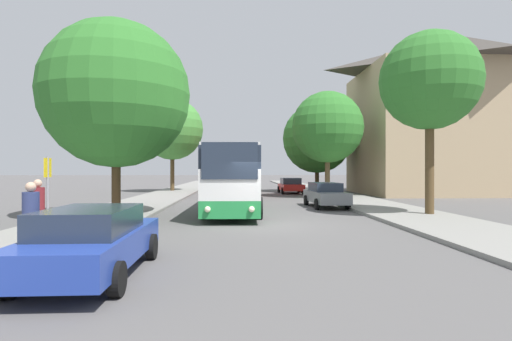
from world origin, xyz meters
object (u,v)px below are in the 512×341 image
Objects in this scene: parked_car_left_curb at (92,240)px; tree_right_far at (317,139)px; parked_car_right_near at (326,194)px; parked_car_right_far at (291,185)px; tree_left_far at (116,95)px; tree_right_near at (430,81)px; bus_stop_sign at (48,186)px; bus_middle at (237,174)px; tree_right_mid at (327,127)px; bus_front at (234,178)px; pedestrian_waiting_near at (38,210)px; tree_left_near at (172,129)px; pedestrian_waiting_far at (31,220)px.

tree_right_far is at bearing 69.88° from parked_car_left_curb.
parked_car_right_far is (-0.22, 13.78, -0.01)m from parked_car_right_near.
parked_car_right_far is 0.47× the size of tree_left_far.
tree_right_near is 1.00× the size of tree_right_far.
tree_left_far is (0.36, 5.77, 3.95)m from bus_stop_sign.
bus_middle is 19.48m from tree_right_near.
tree_right_mid is (1.98, 8.29, 4.83)m from parked_car_right_near.
bus_front is 13.33m from tree_right_mid.
bus_stop_sign is at bearing -106.59° from bus_middle.
tree_right_far is at bearing 47.34° from pedestrian_waiting_near.
tree_left_far is (0.11, 6.89, 4.58)m from pedestrian_waiting_near.
tree_left_far is 24.18m from tree_right_far.
tree_right_mid reaches higher than bus_middle.
tree_left_near is at bearing 91.21° from bus_stop_sign.
tree_right_far reaches higher than pedestrian_waiting_far.
pedestrian_waiting_far is (0.96, -2.28, -0.00)m from pedestrian_waiting_near.
pedestrian_waiting_near is 0.20× the size of tree_left_near.
pedestrian_waiting_far is 0.20× the size of tree_left_far.
pedestrian_waiting_far is (-9.82, -13.83, 0.29)m from parked_car_right_near.
tree_left_far is (-10.67, -4.67, 4.88)m from parked_car_right_near.
tree_left_near reaches higher than parked_car_right_far.
bus_middle is at bearing 71.65° from tree_left_far.
tree_right_near is at bearing 38.80° from parked_car_left_curb.
bus_front is 1.31× the size of tree_right_far.
bus_stop_sign is at bearing -123.51° from bus_front.
bus_stop_sign reaches higher than parked_car_right_near.
bus_stop_sign is at bearing -93.54° from tree_left_far.
tree_right_far reaches higher than tree_right_mid.
tree_left_near is at bearing 148.90° from tree_right_mid.
parked_car_right_near is 0.52× the size of tree_left_near.
parked_car_right_far is 0.51× the size of tree_right_mid.
tree_left_far is (-5.42, -16.35, 3.85)m from bus_middle.
parked_car_right_far is at bearing 60.46° from tree_left_far.
tree_right_far is (-1.20, 20.50, -1.08)m from tree_right_near.
tree_left_near reaches higher than tree_right_far.
bus_stop_sign is at bearing -159.70° from tree_right_near.
bus_stop_sign is 1.39× the size of pedestrian_waiting_near.
tree_right_far is at bearing 24.24° from bus_middle.
pedestrian_waiting_near is 0.21× the size of tree_right_near.
parked_car_left_curb is at bearing -98.12° from bus_middle.
tree_left_near is 1.07× the size of tree_right_near.
parked_car_right_near is 13.79m from parked_car_right_far.
parked_car_right_near is 0.57× the size of tree_right_mid.
bus_front is 16.79m from parked_car_right_far.
pedestrian_waiting_near reaches higher than parked_car_right_near.
tree_right_near is (13.61, 8.88, 5.27)m from pedestrian_waiting_far.
parked_car_right_near is at bearing 30.58° from pedestrian_waiting_near.
bus_middle is 25.94m from pedestrian_waiting_far.
pedestrian_waiting_near is at bearing -122.75° from tree_right_mid.
bus_front is 2.36× the size of parked_car_left_curb.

